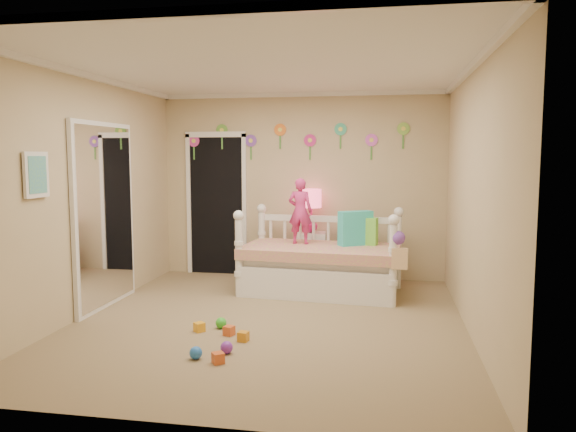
% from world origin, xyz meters
% --- Properties ---
extents(floor, '(4.00, 4.50, 0.01)m').
position_xyz_m(floor, '(0.00, 0.00, 0.00)').
color(floor, '#7F684C').
rests_on(floor, ground).
extents(ceiling, '(4.00, 4.50, 0.01)m').
position_xyz_m(ceiling, '(0.00, 0.00, 2.60)').
color(ceiling, white).
rests_on(ceiling, floor).
extents(back_wall, '(4.00, 0.01, 2.60)m').
position_xyz_m(back_wall, '(0.00, 2.25, 1.30)').
color(back_wall, tan).
rests_on(back_wall, floor).
extents(left_wall, '(0.01, 4.50, 2.60)m').
position_xyz_m(left_wall, '(-2.00, 0.00, 1.30)').
color(left_wall, tan).
rests_on(left_wall, floor).
extents(right_wall, '(0.01, 4.50, 2.60)m').
position_xyz_m(right_wall, '(2.00, 0.00, 1.30)').
color(right_wall, tan).
rests_on(right_wall, floor).
extents(crown_molding, '(4.00, 4.50, 0.06)m').
position_xyz_m(crown_molding, '(0.00, 0.00, 2.57)').
color(crown_molding, white).
rests_on(crown_molding, ceiling).
extents(daybed, '(2.05, 1.22, 1.07)m').
position_xyz_m(daybed, '(0.39, 1.37, 0.53)').
color(daybed, white).
rests_on(daybed, floor).
extents(pillow_turquoise, '(0.45, 0.36, 0.43)m').
position_xyz_m(pillow_turquoise, '(0.81, 1.51, 0.81)').
color(pillow_turquoise, '#27C39D').
rests_on(pillow_turquoise, daybed).
extents(pillow_lime, '(0.39, 0.21, 0.35)m').
position_xyz_m(pillow_lime, '(0.90, 1.58, 0.77)').
color(pillow_lime, '#72D440').
rests_on(pillow_lime, daybed).
extents(child, '(0.32, 0.22, 0.85)m').
position_xyz_m(child, '(0.10, 1.49, 1.02)').
color(child, '#D02F77').
rests_on(child, daybed).
extents(nightstand, '(0.42, 0.34, 0.67)m').
position_xyz_m(nightstand, '(0.17, 2.07, 0.33)').
color(nightstand, white).
rests_on(nightstand, floor).
extents(table_lamp, '(0.27, 0.27, 0.60)m').
position_xyz_m(table_lamp, '(0.17, 2.07, 1.07)').
color(table_lamp, '#E01D7E').
rests_on(table_lamp, nightstand).
extents(closet_doorway, '(0.90, 0.04, 2.07)m').
position_xyz_m(closet_doorway, '(-1.25, 2.23, 1.03)').
color(closet_doorway, black).
rests_on(closet_doorway, back_wall).
extents(flower_decals, '(3.40, 0.02, 0.50)m').
position_xyz_m(flower_decals, '(-0.09, 2.24, 1.94)').
color(flower_decals, '#B2668C').
rests_on(flower_decals, back_wall).
extents(mirror_closet, '(0.07, 1.30, 2.10)m').
position_xyz_m(mirror_closet, '(-1.96, 0.30, 1.05)').
color(mirror_closet, white).
rests_on(mirror_closet, left_wall).
extents(wall_picture, '(0.05, 0.34, 0.42)m').
position_xyz_m(wall_picture, '(-1.97, -0.90, 1.55)').
color(wall_picture, white).
rests_on(wall_picture, left_wall).
extents(hanging_bag, '(0.20, 0.16, 0.36)m').
position_xyz_m(hanging_bag, '(1.32, 0.81, 0.65)').
color(hanging_bag, beige).
rests_on(hanging_bag, daybed).
extents(toy_scatter, '(1.11, 1.46, 0.11)m').
position_xyz_m(toy_scatter, '(-0.29, -0.75, 0.06)').
color(toy_scatter, '#996666').
rests_on(toy_scatter, floor).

